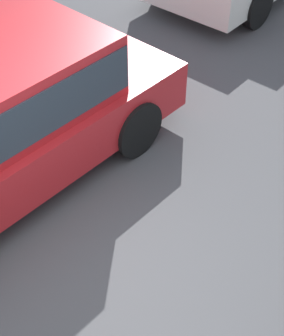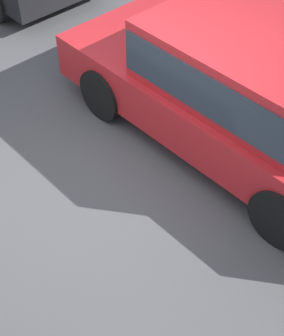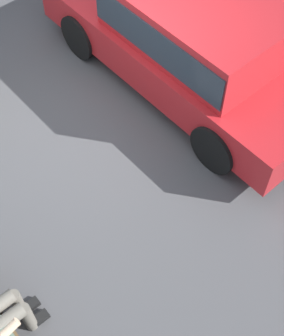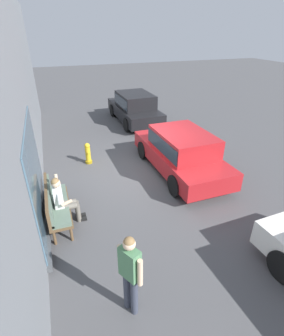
{
  "view_description": "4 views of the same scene",
  "coord_description": "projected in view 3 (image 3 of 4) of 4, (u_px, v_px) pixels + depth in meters",
  "views": [
    {
      "loc": [
        1.59,
        2.6,
        4.01
      ],
      "look_at": [
        -0.54,
        0.58,
        1.24
      ],
      "focal_mm": 55.0,
      "sensor_mm": 36.0,
      "label": 1
    },
    {
      "loc": [
        -3.14,
        2.6,
        4.28
      ],
      "look_at": [
        -0.8,
        0.5,
        1.12
      ],
      "focal_mm": 55.0,
      "sensor_mm": 36.0,
      "label": 2
    },
    {
      "loc": [
        -4.0,
        2.6,
        5.4
      ],
      "look_at": [
        -1.57,
        0.53,
        0.83
      ],
      "focal_mm": 55.0,
      "sensor_mm": 36.0,
      "label": 3
    },
    {
      "loc": [
        -7.64,
        2.6,
        4.58
      ],
      "look_at": [
        -1.02,
        0.26,
        0.77
      ],
      "focal_mm": 28.0,
      "sensor_mm": 36.0,
      "label": 4
    }
  ],
  "objects": [
    {
      "name": "ground_plane",
      "position": [
        98.0,
        111.0,
        7.14
      ],
      "size": [
        60.0,
        60.0,
        0.0
      ],
      "primitive_type": "plane",
      "color": "#4C4C4F"
    },
    {
      "name": "parked_car_mid",
      "position": [
        194.0,
        34.0,
        6.83
      ],
      "size": [
        4.45,
        1.97,
        1.51
      ],
      "color": "red",
      "rests_on": "ground_plane"
    }
  ]
}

